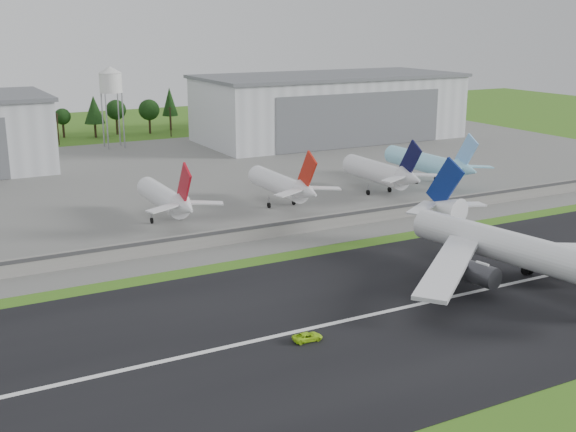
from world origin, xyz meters
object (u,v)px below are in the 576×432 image
main_airliner (519,258)px  parked_jet_red_a (168,199)px  parked_jet_skyblue (430,163)px  ground_vehicle (307,337)px  parked_jet_red_b (284,185)px  parked_jet_navy (383,173)px

main_airliner → parked_jet_red_a: (-41.42, 66.93, 0.96)m
main_airliner → parked_jet_skyblue: bearing=-128.0°
ground_vehicle → parked_jet_red_b: size_ratio=0.14×
main_airliner → ground_vehicle: bearing=-6.0°
main_airliner → parked_jet_navy: size_ratio=1.89×
main_airliner → ground_vehicle: (-44.45, -3.11, -4.17)m
ground_vehicle → parked_jet_red_b: (33.08, 70.05, 5.16)m
parked_jet_skyblue → parked_jet_red_b: bearing=-174.2°
parked_jet_red_b → parked_jet_skyblue: parked_jet_skyblue is taller
main_airliner → parked_jet_red_a: bearing=-68.2°
parked_jet_red_a → parked_jet_red_b: bearing=0.0°
ground_vehicle → parked_jet_red_b: bearing=-22.4°
parked_jet_red_b → parked_jet_navy: bearing=0.1°
parked_jet_red_b → parked_jet_navy: 29.61m
ground_vehicle → parked_jet_red_b: 77.64m
parked_jet_skyblue → ground_vehicle: bearing=-137.8°
parked_jet_navy → ground_vehicle: bearing=-131.8°
main_airliner → parked_jet_red_b: (-11.37, 66.94, 0.98)m
parked_jet_red_b → parked_jet_navy: (29.61, 0.05, 0.25)m
main_airliner → parked_jet_red_a: 78.72m
parked_jet_red_b → main_airliner: bearing=-80.4°
parked_jet_skyblue → parked_jet_red_a: bearing=-176.4°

